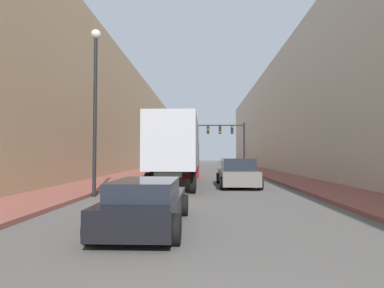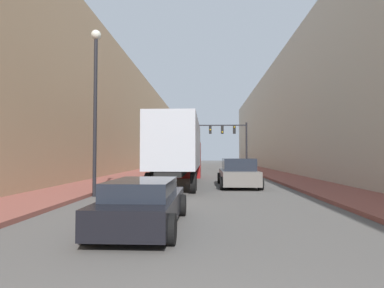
# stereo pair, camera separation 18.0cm
# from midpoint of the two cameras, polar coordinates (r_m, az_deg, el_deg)

# --- Properties ---
(sidewalk_right) EXTENTS (3.11, 80.00, 0.15)m
(sidewalk_right) POSITION_cam_midpoint_polar(r_m,az_deg,el_deg) (32.33, 14.05, -5.19)
(sidewalk_right) COLOR brown
(sidewalk_right) RESTS_ON ground
(sidewalk_left) EXTENTS (3.11, 80.00, 0.15)m
(sidewalk_left) POSITION_cam_midpoint_polar(r_m,az_deg,el_deg) (32.39, -9.00, -5.22)
(sidewalk_left) COLOR brown
(sidewalk_left) RESTS_ON ground
(building_right) EXTENTS (6.00, 80.00, 12.64)m
(building_right) POSITION_cam_midpoint_polar(r_m,az_deg,el_deg) (33.76, 21.60, 5.65)
(building_right) COLOR #BCB29E
(building_right) RESTS_ON ground
(building_left) EXTENTS (6.00, 80.00, 12.26)m
(building_left) POSITION_cam_midpoint_polar(r_m,az_deg,el_deg) (33.84, -16.54, 5.25)
(building_left) COLOR tan
(building_left) RESTS_ON ground
(semi_truck) EXTENTS (2.48, 13.03, 3.91)m
(semi_truck) POSITION_cam_midpoint_polar(r_m,az_deg,el_deg) (19.77, -1.99, -1.06)
(semi_truck) COLOR #B2B7C1
(semi_truck) RESTS_ON ground
(sedan_car) EXTENTS (1.95, 4.26, 1.22)m
(sedan_car) POSITION_cam_midpoint_polar(r_m,az_deg,el_deg) (7.88, -8.55, -11.17)
(sedan_car) COLOR black
(sedan_car) RESTS_ON ground
(suv_car) EXTENTS (2.24, 4.86, 1.64)m
(suv_car) POSITION_cam_midpoint_polar(r_m,az_deg,el_deg) (17.77, 9.03, -5.52)
(suv_car) COLOR slate
(suv_car) RESTS_ON ground
(traffic_signal_gantry) EXTENTS (5.52, 0.35, 5.50)m
(traffic_signal_gantry) POSITION_cam_midpoint_polar(r_m,az_deg,el_deg) (33.98, 7.91, 1.43)
(traffic_signal_gantry) COLOR black
(traffic_signal_gantry) RESTS_ON ground
(street_lamp) EXTENTS (0.44, 0.44, 7.48)m
(street_lamp) POSITION_cam_midpoint_polar(r_m,az_deg,el_deg) (14.26, -17.57, 9.71)
(street_lamp) COLOR black
(street_lamp) RESTS_ON ground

